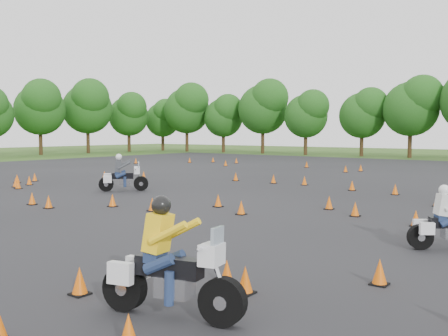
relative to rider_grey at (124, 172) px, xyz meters
name	(u,v)px	position (x,y,z in m)	size (l,w,h in m)	color
ground	(158,207)	(4.73, -2.52, -0.88)	(140.00, 140.00, 0.00)	#2D5119
asphalt_pad	(250,191)	(4.73, 3.48, -0.87)	(62.00, 62.00, 0.00)	black
traffic_cones	(254,189)	(5.38, 2.84, -0.65)	(36.67, 32.78, 0.45)	#E35D09
rider_grey	(124,172)	(0.00, 0.00, 0.00)	(2.25, 0.69, 1.74)	#3A3C41
rider_yellow	(171,258)	(12.68, -10.19, 0.03)	(2.32, 0.71, 1.79)	yellow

